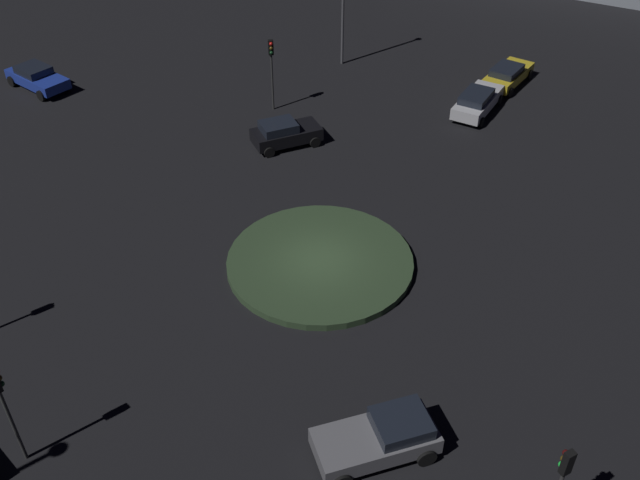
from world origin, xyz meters
name	(u,v)px	position (x,y,z in m)	size (l,w,h in m)	color
ground_plane	(320,265)	(0.00, 0.00, 0.00)	(114.40, 114.40, 0.00)	black
roundabout_island	(320,262)	(0.00, 0.00, 0.16)	(8.37, 8.37, 0.33)	#2D4228
car_silver	(477,101)	(2.43, -17.14, 0.76)	(2.68, 4.84, 1.45)	silver
car_grey	(380,437)	(-8.05, 6.09, 0.78)	(3.69, 4.48, 1.50)	slate
car_black	(285,133)	(8.47, -6.62, 0.77)	(3.18, 4.17, 1.50)	black
car_blue	(37,77)	(25.38, -1.37, 0.76)	(4.58, 2.25, 1.44)	#1E38A5
car_yellow	(508,74)	(2.97, -21.74, 0.72)	(2.38, 4.60, 1.35)	gold
traffic_light_north	(3,398)	(0.74, 14.13, 3.09)	(0.31, 0.36, 4.35)	#2D2D2D
traffic_light_southeast	(271,61)	(11.98, -9.29, 3.14)	(0.39, 0.37, 4.43)	#2D2D2D
traffic_light_west	(561,477)	(-13.60, 5.08, 2.88)	(0.39, 0.36, 4.04)	#2D2D2D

